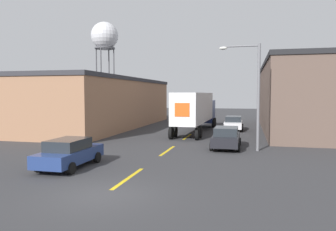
# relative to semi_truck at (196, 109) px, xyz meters

# --- Properties ---
(ground_plane) EXTENTS (160.00, 160.00, 0.00)m
(ground_plane) POSITION_rel_semi_truck_xyz_m (-0.20, -22.02, -2.44)
(ground_plane) COLOR #333335
(road_centerline) EXTENTS (0.20, 19.34, 0.01)m
(road_centerline) POSITION_rel_semi_truck_xyz_m (-0.20, -11.66, -2.43)
(road_centerline) COLOR gold
(road_centerline) RESTS_ON ground_plane
(warehouse_left) EXTENTS (10.49, 26.76, 5.84)m
(warehouse_left) POSITION_rel_semi_truck_xyz_m (-12.36, 2.93, 0.49)
(warehouse_left) COLOR #9E7051
(warehouse_left) RESTS_ON ground_plane
(warehouse_right) EXTENTS (9.92, 24.12, 7.27)m
(warehouse_right) POSITION_rel_semi_truck_xyz_m (11.68, 4.10, 1.20)
(warehouse_right) COLOR brown
(warehouse_right) RESTS_ON ground_plane
(semi_truck) EXTENTS (2.89, 14.00, 4.08)m
(semi_truck) POSITION_rel_semi_truck_xyz_m (0.00, 0.00, 0.00)
(semi_truck) COLOR navy
(semi_truck) RESTS_ON ground_plane
(parked_car_right_far) EXTENTS (2.05, 4.60, 1.55)m
(parked_car_right_far) POSITION_rel_semi_truck_xyz_m (3.70, 2.66, -1.64)
(parked_car_right_far) COLOR silver
(parked_car_right_far) RESTS_ON ground_plane
(parked_car_right_mid) EXTENTS (2.05, 4.60, 1.55)m
(parked_car_right_mid) POSITION_rel_semi_truck_xyz_m (3.70, -9.57, -1.64)
(parked_car_right_mid) COLOR black
(parked_car_right_mid) RESTS_ON ground_plane
(parked_car_left_near) EXTENTS (2.05, 4.60, 1.55)m
(parked_car_left_near) POSITION_rel_semi_truck_xyz_m (-4.10, -17.94, -1.64)
(parked_car_left_near) COLOR navy
(parked_car_left_near) RESTS_ON ground_plane
(water_tower) EXTENTS (6.26, 6.26, 20.53)m
(water_tower) POSITION_rel_semi_truck_xyz_m (-27.15, 37.08, 14.71)
(water_tower) COLOR #47474C
(water_tower) RESTS_ON ground_plane
(street_lamp) EXTENTS (2.83, 0.32, 7.41)m
(street_lamp) POSITION_rel_semi_truck_xyz_m (5.55, -10.20, 1.93)
(street_lamp) COLOR slate
(street_lamp) RESTS_ON ground_plane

